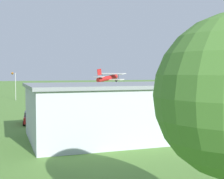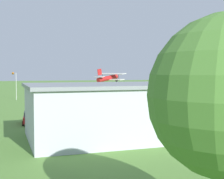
% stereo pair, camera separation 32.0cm
% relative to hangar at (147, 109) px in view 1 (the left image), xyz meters
% --- Properties ---
extents(ground_plane, '(400.00, 400.00, 0.00)m').
position_rel_hangar_xyz_m(ground_plane, '(-4.94, -33.17, -2.93)').
color(ground_plane, '#568438').
extents(hangar, '(26.45, 13.06, 5.84)m').
position_rel_hangar_xyz_m(hangar, '(0.00, 0.00, 0.00)').
color(hangar, '#B7BCC6').
rests_on(hangar, ground_plane).
extents(biplane, '(6.60, 7.79, 3.72)m').
position_rel_hangar_xyz_m(biplane, '(-5.54, -34.15, 2.89)').
color(biplane, '#B21E1E').
extents(car_yellow, '(2.02, 4.06, 1.64)m').
position_rel_hangar_xyz_m(car_yellow, '(-11.33, -12.87, -2.08)').
color(car_yellow, gold).
rests_on(car_yellow, ground_plane).
extents(car_red, '(2.27, 4.79, 1.69)m').
position_rel_hangar_xyz_m(car_red, '(12.01, -12.03, -2.05)').
color(car_red, red).
rests_on(car_red, ground_plane).
extents(person_at_fence_line, '(0.42, 0.42, 1.64)m').
position_rel_hangar_xyz_m(person_at_fence_line, '(3.22, -17.86, -2.12)').
color(person_at_fence_line, '#33723F').
rests_on(person_at_fence_line, ground_plane).
extents(person_near_hangar_door, '(0.39, 0.39, 1.77)m').
position_rel_hangar_xyz_m(person_near_hangar_door, '(4.76, -15.39, -2.04)').
color(person_near_hangar_door, beige).
rests_on(person_near_hangar_door, ground_plane).
extents(person_crossing_taxiway, '(0.53, 0.53, 1.76)m').
position_rel_hangar_xyz_m(person_crossing_taxiway, '(-4.04, -17.08, -2.05)').
color(person_crossing_taxiway, '#3F3F47').
rests_on(person_crossing_taxiway, ground_plane).
extents(person_by_parked_cars, '(0.41, 0.41, 1.62)m').
position_rel_hangar_xyz_m(person_by_parked_cars, '(-1.08, -15.83, -2.13)').
color(person_by_parked_cars, '#3F3F47').
rests_on(person_by_parked_cars, ground_plane).
extents(windsock, '(1.10, 1.34, 7.03)m').
position_rel_hangar_xyz_m(windsock, '(14.24, -51.75, 3.23)').
color(windsock, silver).
rests_on(windsock, ground_plane).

